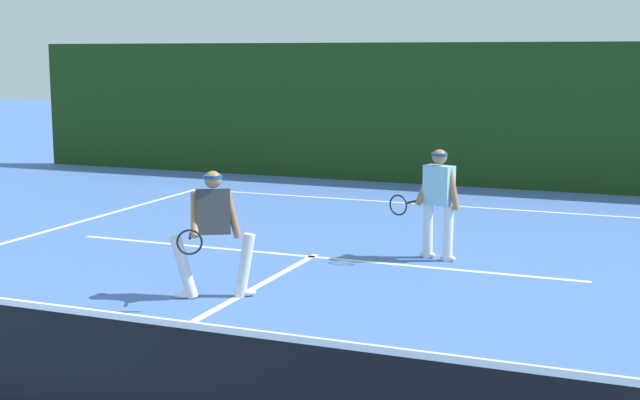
{
  "coord_description": "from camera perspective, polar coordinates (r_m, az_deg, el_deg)",
  "views": [
    {
      "loc": [
        4.77,
        -5.33,
        2.89
      ],
      "look_at": [
        0.51,
        5.29,
        1.0
      ],
      "focal_mm": 50.34,
      "sensor_mm": 36.0,
      "label": 1
    }
  ],
  "objects": [
    {
      "name": "court_line_service",
      "position": [
        12.84,
        -0.55,
        -3.62
      ],
      "size": [
        7.71,
        0.1,
        0.01
      ],
      "primitive_type": "cube",
      "color": "white",
      "rests_on": "ground_plane"
    },
    {
      "name": "court_line_baseline_far",
      "position": [
        17.46,
        5.69,
        -0.2
      ],
      "size": [
        9.46,
        0.1,
        0.01
      ],
      "primitive_type": "cube",
      "color": "white",
      "rests_on": "ground_plane"
    },
    {
      "name": "tennis_net",
      "position": [
        7.54,
        -19.17,
        -9.52
      ],
      "size": [
        10.38,
        0.09,
        1.06
      ],
      "color": "#1E4723",
      "rests_on": "ground_plane"
    },
    {
      "name": "player_far",
      "position": [
        12.63,
        7.5,
        0.03
      ],
      "size": [
        0.92,
        0.82,
        1.56
      ],
      "rotation": [
        0.0,
        0.0,
        2.83
      ],
      "color": "silver",
      "rests_on": "ground_plane"
    },
    {
      "name": "tennis_ball",
      "position": [
        8.18,
        5.18,
        -11.1
      ],
      "size": [
        0.07,
        0.07,
        0.07
      ],
      "primitive_type": "sphere",
      "color": "#D1E033",
      "rests_on": "ground_plane"
    },
    {
      "name": "player_near",
      "position": [
        10.63,
        -6.81,
        -1.85
      ],
      "size": [
        0.95,
        1.02,
        1.53
      ],
      "rotation": [
        0.0,
        0.0,
        3.64
      ],
      "color": "silver",
      "rests_on": "ground_plane"
    },
    {
      "name": "court_line_centre",
      "position": [
        10.19,
        -7.1,
        -7.15
      ],
      "size": [
        0.1,
        6.4,
        0.01
      ],
      "primitive_type": "cube",
      "color": "white",
      "rests_on": "ground_plane"
    },
    {
      "name": "back_fence_windscreen",
      "position": [
        19.79,
        7.89,
        5.41
      ],
      "size": [
        20.85,
        0.12,
        3.11
      ],
      "primitive_type": "cube",
      "color": "#1B3914",
      "rests_on": "ground_plane"
    }
  ]
}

